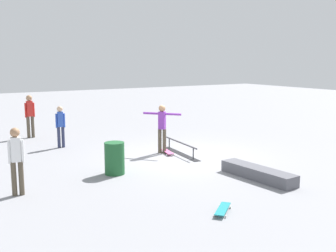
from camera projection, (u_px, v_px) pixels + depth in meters
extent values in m
plane|color=gray|center=(182.00, 156.00, 13.48)|extent=(60.00, 60.00, 0.00)
cube|color=black|center=(181.00, 154.00, 13.84)|extent=(2.38, 0.49, 0.01)
cylinder|color=#47474C|center=(193.00, 154.00, 13.03)|extent=(0.04, 0.04, 0.39)
cylinder|color=#47474C|center=(169.00, 144.00, 14.60)|extent=(0.04, 0.04, 0.39)
cylinder|color=#47474C|center=(181.00, 143.00, 13.78)|extent=(2.20, 0.28, 0.05)
cube|color=#595960|center=(258.00, 173.00, 10.93)|extent=(2.33, 0.66, 0.31)
cylinder|color=brown|center=(164.00, 141.00, 13.87)|extent=(0.17, 0.17, 0.84)
cylinder|color=brown|center=(160.00, 141.00, 13.91)|extent=(0.17, 0.17, 0.84)
cube|color=purple|center=(162.00, 120.00, 13.78)|extent=(0.29, 0.29, 0.59)
sphere|color=#A87A56|center=(162.00, 108.00, 13.71)|extent=(0.23, 0.23, 0.23)
cylinder|color=purple|center=(173.00, 114.00, 13.63)|extent=(0.47, 0.42, 0.08)
cylinder|color=purple|center=(151.00, 113.00, 13.85)|extent=(0.47, 0.42, 0.08)
cube|color=#E05993|center=(167.00, 152.00, 13.84)|extent=(0.82, 0.37, 0.02)
cylinder|color=white|center=(173.00, 155.00, 13.63)|extent=(0.06, 0.04, 0.05)
cylinder|color=white|center=(167.00, 155.00, 13.55)|extent=(0.06, 0.04, 0.05)
cylinder|color=white|center=(168.00, 151.00, 14.14)|extent=(0.06, 0.04, 0.05)
cylinder|color=white|center=(162.00, 152.00, 14.06)|extent=(0.06, 0.04, 0.05)
cylinder|color=#2D3351|center=(63.00, 137.00, 14.83)|extent=(0.13, 0.13, 0.76)
cylinder|color=#2D3351|center=(59.00, 137.00, 14.77)|extent=(0.13, 0.13, 0.76)
cube|color=#2D51B7|center=(60.00, 119.00, 14.69)|extent=(0.21, 0.23, 0.54)
sphere|color=tan|center=(60.00, 109.00, 14.63)|extent=(0.21, 0.21, 0.21)
cylinder|color=#2D51B7|center=(64.00, 120.00, 14.75)|extent=(0.08, 0.08, 0.51)
cylinder|color=#2D51B7|center=(56.00, 121.00, 14.65)|extent=(0.08, 0.08, 0.51)
cylinder|color=brown|center=(33.00, 127.00, 16.70)|extent=(0.13, 0.13, 0.88)
cylinder|color=brown|center=(28.00, 127.00, 16.62)|extent=(0.13, 0.13, 0.88)
cube|color=red|center=(30.00, 109.00, 16.54)|extent=(0.21, 0.24, 0.62)
sphere|color=#A87A56|center=(29.00, 98.00, 16.47)|extent=(0.24, 0.24, 0.24)
cylinder|color=red|center=(34.00, 110.00, 16.62)|extent=(0.08, 0.08, 0.59)
cylinder|color=red|center=(26.00, 110.00, 16.47)|extent=(0.08, 0.08, 0.59)
cylinder|color=brown|center=(14.00, 179.00, 9.54)|extent=(0.14, 0.14, 0.82)
cylinder|color=brown|center=(21.00, 178.00, 9.59)|extent=(0.14, 0.14, 0.82)
cube|color=white|center=(16.00, 149.00, 9.46)|extent=(0.23, 0.25, 0.58)
sphere|color=#A87A56|center=(15.00, 132.00, 9.39)|extent=(0.22, 0.22, 0.22)
cylinder|color=white|center=(9.00, 152.00, 9.42)|extent=(0.09, 0.09, 0.54)
cylinder|color=white|center=(23.00, 151.00, 9.51)|extent=(0.09, 0.09, 0.54)
cube|color=teal|center=(223.00, 209.00, 8.54)|extent=(0.67, 0.74, 0.02)
cylinder|color=white|center=(220.00, 206.00, 8.84)|extent=(0.06, 0.06, 0.05)
cylinder|color=white|center=(230.00, 207.00, 8.77)|extent=(0.06, 0.06, 0.05)
cylinder|color=white|center=(215.00, 215.00, 8.33)|extent=(0.06, 0.06, 0.05)
cylinder|color=white|center=(226.00, 216.00, 8.26)|extent=(0.06, 0.06, 0.05)
cylinder|color=#1E592D|center=(115.00, 158.00, 11.34)|extent=(0.55, 0.55, 0.90)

